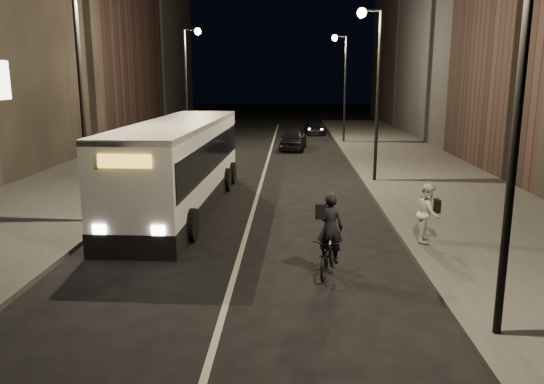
# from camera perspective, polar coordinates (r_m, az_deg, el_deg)

# --- Properties ---
(ground) EXTENTS (180.00, 180.00, 0.00)m
(ground) POSITION_cam_1_polar(r_m,az_deg,el_deg) (14.87, -3.80, -7.99)
(ground) COLOR black
(ground) RESTS_ON ground
(sidewalk_right) EXTENTS (7.00, 70.00, 0.16)m
(sidewalk_right) POSITION_cam_1_polar(r_m,az_deg,el_deg) (29.18, 15.99, 1.81)
(sidewalk_right) COLOR #353533
(sidewalk_right) RESTS_ON ground
(sidewalk_left) EXTENTS (7.00, 70.00, 0.16)m
(sidewalk_left) POSITION_cam_1_polar(r_m,az_deg,el_deg) (30.03, -17.35, 2.01)
(sidewalk_left) COLOR #353533
(sidewalk_left) RESTS_ON ground
(building_row_right) EXTENTS (8.00, 61.00, 21.00)m
(building_row_right) POSITION_cam_1_polar(r_m,az_deg,el_deg) (44.17, 22.48, 18.36)
(building_row_right) COLOR black
(building_row_right) RESTS_ON ground
(streetlight_right_near) EXTENTS (1.20, 0.44, 8.12)m
(streetlight_right_near) POSITION_cam_1_polar(r_m,az_deg,el_deg) (10.59, 23.99, 12.44)
(streetlight_right_near) COLOR black
(streetlight_right_near) RESTS_ON sidewalk_right
(streetlight_right_mid) EXTENTS (1.20, 0.44, 8.12)m
(streetlight_right_mid) POSITION_cam_1_polar(r_m,az_deg,el_deg) (26.15, 10.83, 12.54)
(streetlight_right_mid) COLOR black
(streetlight_right_mid) RESTS_ON sidewalk_right
(streetlight_right_far) EXTENTS (1.20, 0.44, 8.12)m
(streetlight_right_far) POSITION_cam_1_polar(r_m,az_deg,el_deg) (42.04, 7.54, 12.47)
(streetlight_right_far) COLOR black
(streetlight_right_far) RESTS_ON sidewalk_right
(streetlight_left_near) EXTENTS (1.20, 0.44, 8.12)m
(streetlight_left_near) POSITION_cam_1_polar(r_m,az_deg,el_deg) (19.13, -19.23, 12.27)
(streetlight_left_near) COLOR black
(streetlight_left_near) RESTS_ON sidewalk_left
(streetlight_left_far) EXTENTS (1.20, 0.44, 8.12)m
(streetlight_left_far) POSITION_cam_1_polar(r_m,az_deg,el_deg) (36.51, -8.86, 12.48)
(streetlight_left_far) COLOR black
(streetlight_left_far) RESTS_ON sidewalk_left
(city_bus) EXTENTS (3.30, 12.89, 3.45)m
(city_bus) POSITION_cam_1_polar(r_m,az_deg,el_deg) (21.37, -9.85, 3.30)
(city_bus) COLOR white
(city_bus) RESTS_ON ground
(cyclist_on_bicycle) EXTENTS (1.11, 2.06, 2.26)m
(cyclist_on_bicycle) POSITION_cam_1_polar(r_m,az_deg,el_deg) (14.14, 6.16, -5.89)
(cyclist_on_bicycle) COLOR black
(cyclist_on_bicycle) RESTS_ON ground
(pedestrian_woman) EXTENTS (0.91, 1.04, 1.82)m
(pedestrian_woman) POSITION_cam_1_polar(r_m,az_deg,el_deg) (16.91, 16.43, -2.17)
(pedestrian_woman) COLOR beige
(pedestrian_woman) RESTS_ON sidewalk_right
(car_near) EXTENTS (2.14, 4.45, 1.47)m
(car_near) POSITION_cam_1_polar(r_m,az_deg,el_deg) (38.39, 2.32, 5.67)
(car_near) COLOR black
(car_near) RESTS_ON ground
(car_mid) EXTENTS (1.40, 3.98, 1.31)m
(car_mid) POSITION_cam_1_polar(r_m,az_deg,el_deg) (37.08, -5.81, 5.26)
(car_mid) COLOR #313133
(car_mid) RESTS_ON ground
(car_far) EXTENTS (2.04, 4.14, 1.16)m
(car_far) POSITION_cam_1_polar(r_m,az_deg,el_deg) (49.06, 4.61, 6.90)
(car_far) COLOR black
(car_far) RESTS_ON ground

